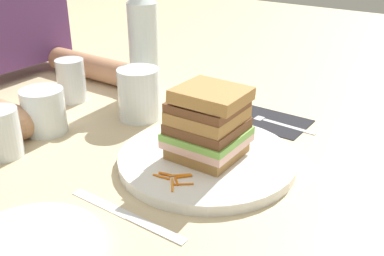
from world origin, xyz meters
TOP-DOWN VIEW (x-y plane):
  - ground_plane at (0.00, 0.00)m, footprint 3.00×3.00m
  - main_plate at (0.02, -0.02)m, footprint 0.29×0.29m
  - sandwich at (0.02, -0.02)m, footprint 0.11×0.12m
  - carrot_shred_0 at (-0.08, -0.03)m, footprint 0.02×0.02m
  - carrot_shred_1 at (-0.07, 0.00)m, footprint 0.01×0.02m
  - carrot_shred_2 at (-0.08, -0.04)m, footprint 0.02×0.03m
  - carrot_shred_3 at (-0.06, -0.03)m, footprint 0.02×0.02m
  - carrot_shred_4 at (-0.06, -0.02)m, footprint 0.03×0.03m
  - carrot_shred_5 at (-0.09, -0.03)m, footprint 0.03×0.02m
  - carrot_shred_6 at (-0.08, -0.00)m, footprint 0.01×0.03m
  - carrot_shred_7 at (0.09, -0.01)m, footprint 0.02×0.03m
  - carrot_shred_8 at (0.13, 0.00)m, footprint 0.01×0.03m
  - carrot_shred_9 at (0.12, -0.01)m, footprint 0.01×0.03m
  - carrot_shred_10 at (0.10, -0.01)m, footprint 0.02×0.02m
  - carrot_shred_11 at (0.11, 0.01)m, footprint 0.02×0.02m
  - carrot_shred_12 at (0.09, -0.01)m, footprint 0.02×0.03m
  - carrot_shred_13 at (0.11, -0.03)m, footprint 0.02×0.00m
  - carrot_shred_14 at (0.11, -0.02)m, footprint 0.03×0.01m
  - carrot_shred_15 at (0.09, -0.03)m, footprint 0.03×0.00m
  - carrot_shred_16 at (0.10, -0.00)m, footprint 0.02×0.01m
  - napkin_dark at (0.23, -0.01)m, footprint 0.11×0.18m
  - fork at (0.23, -0.03)m, footprint 0.02×0.17m
  - knife at (-0.16, -0.01)m, footprint 0.02×0.20m
  - juice_glass at (0.10, 0.20)m, footprint 0.08×0.08m
  - water_bottle at (0.20, 0.27)m, footprint 0.07×0.07m
  - empty_tumbler_0 at (-0.06, 0.30)m, footprint 0.08×0.08m
  - empty_tumbler_1 at (0.08, 0.38)m, footprint 0.06×0.06m
  - empty_tumbler_2 at (-0.16, 0.28)m, footprint 0.06×0.06m
  - side_plate at (-0.29, 0.03)m, footprint 0.18×0.18m

SIDE VIEW (x-z plane):
  - ground_plane at x=0.00m, z-range 0.00..0.00m
  - napkin_dark at x=0.23m, z-range 0.00..0.00m
  - knife at x=-0.16m, z-range 0.00..0.00m
  - fork at x=0.23m, z-range 0.00..0.01m
  - side_plate at x=-0.29m, z-range 0.00..0.02m
  - main_plate at x=0.02m, z-range 0.00..0.02m
  - carrot_shred_8 at x=0.13m, z-range 0.02..0.02m
  - carrot_shred_14 at x=0.11m, z-range 0.02..0.02m
  - carrot_shred_16 at x=0.10m, z-range 0.02..0.02m
  - carrot_shred_15 at x=0.09m, z-range 0.02..0.02m
  - carrot_shred_2 at x=-0.08m, z-range 0.02..0.02m
  - carrot_shred_13 at x=0.11m, z-range 0.02..0.02m
  - carrot_shred_6 at x=-0.08m, z-range 0.02..0.02m
  - carrot_shred_0 at x=-0.08m, z-range 0.02..0.02m
  - carrot_shred_10 at x=0.10m, z-range 0.02..0.02m
  - carrot_shred_5 at x=-0.09m, z-range 0.02..0.02m
  - carrot_shred_4 at x=-0.06m, z-range 0.02..0.02m
  - carrot_shred_9 at x=0.12m, z-range 0.02..0.02m
  - carrot_shred_3 at x=-0.06m, z-range 0.02..0.02m
  - carrot_shred_12 at x=0.09m, z-range 0.02..0.02m
  - carrot_shred_7 at x=0.09m, z-range 0.02..0.02m
  - carrot_shred_1 at x=-0.07m, z-range 0.02..0.02m
  - carrot_shred_11 at x=0.11m, z-range 0.02..0.02m
  - empty_tumbler_2 at x=-0.16m, z-range 0.00..0.08m
  - empty_tumbler_0 at x=-0.06m, z-range 0.00..0.08m
  - juice_glass at x=0.10m, z-range -0.01..0.10m
  - empty_tumbler_1 at x=0.08m, z-range 0.00..0.09m
  - sandwich at x=0.02m, z-range 0.01..0.13m
  - water_bottle at x=0.20m, z-range -0.02..0.26m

